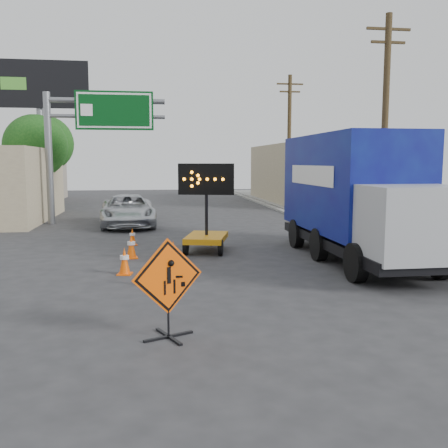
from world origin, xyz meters
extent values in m
plane|color=#2D2D30|center=(0.00, 0.00, 0.00)|extent=(100.00, 100.00, 0.00)
cube|color=gray|center=(7.20, 15.00, 0.06)|extent=(0.40, 60.00, 0.12)
cube|color=gray|center=(9.50, 15.00, 0.07)|extent=(4.00, 60.00, 0.15)
cube|color=tan|center=(13.00, 30.00, 2.30)|extent=(10.00, 14.00, 4.60)
cylinder|color=slate|center=(-6.50, 18.00, 3.40)|extent=(0.36, 0.36, 6.80)
cylinder|color=slate|center=(-3.50, 18.00, 6.40)|extent=(6.00, 0.28, 0.28)
cylinder|color=slate|center=(-3.50, 18.00, 5.60)|extent=(6.00, 0.20, 0.20)
cube|color=#043B12|center=(-3.10, 17.88, 5.90)|extent=(4.00, 0.10, 2.00)
cube|color=silver|center=(-3.10, 17.81, 5.90)|extent=(3.80, 0.01, 1.80)
cylinder|color=slate|center=(-8.50, 26.00, 4.50)|extent=(0.44, 0.44, 9.00)
cube|color=silver|center=(-8.30, 25.85, 8.30)|extent=(6.00, 0.25, 3.00)
cube|color=black|center=(-8.30, 25.70, 8.30)|extent=(6.10, 0.04, 3.10)
cylinder|color=#46371E|center=(8.00, 10.00, 4.50)|extent=(0.26, 0.26, 9.00)
cube|color=#46371E|center=(8.00, 10.00, 8.40)|extent=(1.80, 0.10, 0.10)
cube|color=#46371E|center=(8.00, 10.00, 7.90)|extent=(1.40, 0.10, 0.10)
cylinder|color=#46371E|center=(8.00, 24.00, 4.50)|extent=(0.26, 0.26, 9.00)
cube|color=#46371E|center=(8.00, 24.00, 8.40)|extent=(1.80, 0.10, 0.10)
cube|color=#46371E|center=(8.00, 24.00, 7.90)|extent=(1.40, 0.10, 0.10)
cylinder|color=#46371E|center=(-8.00, 22.00, 1.62)|extent=(0.28, 0.28, 3.25)
sphere|color=#134313|center=(-8.00, 22.00, 4.18)|extent=(3.71, 3.71, 3.71)
cylinder|color=#46371E|center=(-9.00, 30.00, 1.79)|extent=(0.28, 0.28, 3.58)
sphere|color=#134313|center=(-9.00, 30.00, 4.61)|extent=(4.10, 4.10, 4.10)
cube|color=black|center=(-1.02, -0.10, 0.02)|extent=(0.94, 0.47, 0.04)
cube|color=black|center=(-1.02, -0.10, 0.02)|extent=(0.47, 0.94, 0.04)
cylinder|color=black|center=(-1.02, -0.10, 0.39)|extent=(0.04, 0.04, 0.78)
cube|color=#FF5705|center=(-1.02, -0.10, 1.17)|extent=(1.30, 0.60, 1.41)
cube|color=black|center=(-1.02, -0.10, 1.17)|extent=(1.21, 0.54, 1.32)
cube|color=orange|center=(0.68, 8.78, 0.50)|extent=(1.88, 2.51, 0.20)
cylinder|color=black|center=(0.68, 8.78, 1.79)|extent=(0.11, 0.11, 2.47)
cube|color=black|center=(0.68, 8.78, 2.63)|extent=(1.98, 0.63, 1.12)
imported|color=silver|center=(-2.48, 16.61, 0.79)|extent=(2.96, 5.86, 1.59)
cube|color=black|center=(5.40, 6.30, 0.65)|extent=(2.59, 8.63, 0.32)
cube|color=#0B085F|center=(5.40, 7.16, 2.53)|extent=(2.70, 6.69, 3.24)
cube|color=#9EA0A5|center=(5.40, 2.84, 1.67)|extent=(2.48, 1.94, 1.94)
cube|color=#FF5705|center=(-1.40, 3.86, 0.01)|extent=(0.41, 0.41, 0.03)
cone|color=#FF5705|center=(-1.40, 3.86, 0.35)|extent=(0.27, 0.27, 0.65)
cylinder|color=silver|center=(-1.40, 3.86, 0.43)|extent=(0.22, 0.22, 0.10)
cube|color=#FF5705|center=(-2.09, 5.37, 0.02)|extent=(0.47, 0.47, 0.03)
cone|color=#FF5705|center=(-2.09, 5.37, 0.41)|extent=(0.31, 0.31, 0.76)
cylinder|color=silver|center=(-2.09, 5.37, 0.50)|extent=(0.26, 0.26, 0.11)
cube|color=#FF5705|center=(-0.64, 6.53, 0.02)|extent=(0.46, 0.46, 0.03)
cone|color=#FF5705|center=(-0.64, 6.53, 0.41)|extent=(0.31, 0.31, 0.75)
cylinder|color=silver|center=(-0.64, 6.53, 0.49)|extent=(0.25, 0.25, 0.11)
cube|color=#FF5705|center=(-1.99, 7.84, 0.02)|extent=(0.46, 0.46, 0.03)
cone|color=#FF5705|center=(-1.99, 7.84, 0.42)|extent=(0.32, 0.32, 0.78)
cylinder|color=silver|center=(-1.99, 7.84, 0.52)|extent=(0.26, 0.26, 0.11)
cube|color=#FF5705|center=(-2.05, 10.55, 0.01)|extent=(0.41, 0.41, 0.03)
cone|color=#FF5705|center=(-2.05, 10.55, 0.35)|extent=(0.27, 0.27, 0.65)
cylinder|color=silver|center=(-2.05, 10.55, 0.43)|extent=(0.22, 0.22, 0.10)
camera|label=1|loc=(-1.29, -9.09, 3.25)|focal=40.00mm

